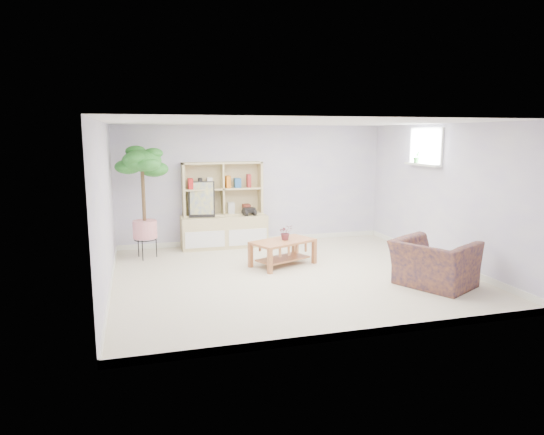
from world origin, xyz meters
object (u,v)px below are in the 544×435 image
object	(u,v)px
storage_unit	(224,205)
coffee_table	(283,253)
floor_tree	(144,203)
armchair	(434,260)

from	to	relation	value
storage_unit	coffee_table	world-z (taller)	storage_unit
coffee_table	floor_tree	bearing A→B (deg)	129.20
coffee_table	floor_tree	xyz separation A→B (m)	(-2.25, 1.13, 0.80)
storage_unit	armchair	size ratio (longest dim) A/B	1.58
floor_tree	storage_unit	bearing A→B (deg)	18.03
coffee_table	armchair	distance (m)	2.49
coffee_table	floor_tree	distance (m)	2.64
coffee_table	armchair	bearing A→B (deg)	-67.48
armchair	coffee_table	bearing A→B (deg)	18.86
storage_unit	coffee_table	size ratio (longest dim) A/B	1.58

